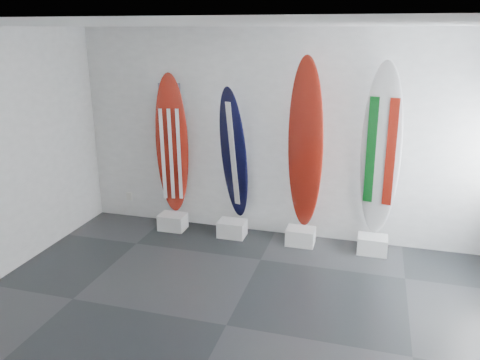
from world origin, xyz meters
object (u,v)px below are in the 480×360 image
(surfboard_navy, at_px, (234,155))
(surfboard_usa, at_px, (172,145))
(surfboard_swiss, at_px, (305,145))
(surfboard_italy, at_px, (381,151))

(surfboard_navy, bearing_deg, surfboard_usa, -160.26)
(surfboard_navy, xyz_separation_m, surfboard_swiss, (1.03, 0.00, 0.21))
(surfboard_usa, height_order, surfboard_swiss, surfboard_swiss)
(surfboard_usa, bearing_deg, surfboard_italy, -13.41)
(surfboard_swiss, bearing_deg, surfboard_usa, -159.82)
(surfboard_navy, height_order, surfboard_swiss, surfboard_swiss)
(surfboard_navy, distance_m, surfboard_swiss, 1.05)
(surfboard_swiss, bearing_deg, surfboard_italy, 20.18)
(surfboard_usa, xyz_separation_m, surfboard_italy, (2.99, 0.00, 0.11))
(surfboard_italy, bearing_deg, surfboard_navy, -165.59)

